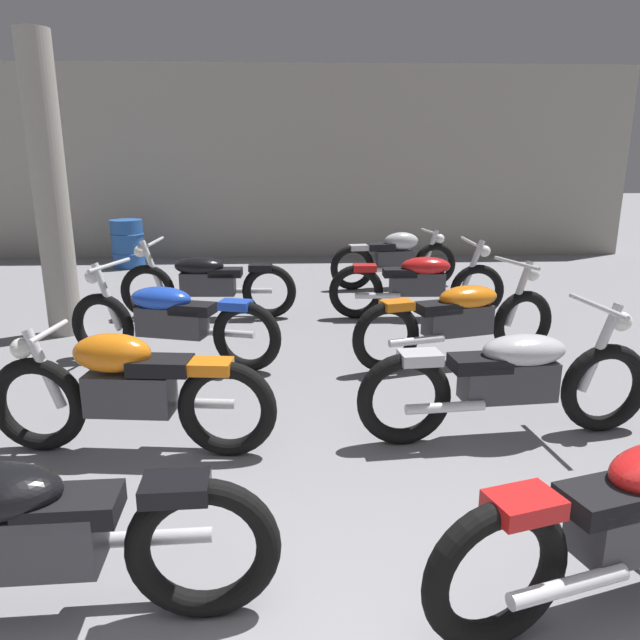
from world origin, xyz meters
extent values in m
cube|color=#9E998E|center=(0.00, 10.77, 1.80)|extent=(12.68, 0.24, 3.60)
cylinder|color=#9E998E|center=(-2.83, 5.44, 1.60)|extent=(0.36, 0.36, 3.20)
torus|color=black|center=(-0.63, 0.97, 0.34)|extent=(0.67, 0.14, 0.67)
cube|color=#38383D|center=(-1.38, 0.94, 0.44)|extent=(0.67, 0.27, 0.28)
cube|color=black|center=(-1.16, 0.95, 0.57)|extent=(0.41, 0.26, 0.10)
cube|color=black|center=(-0.73, 0.97, 0.64)|extent=(0.29, 0.21, 0.08)
cylinder|color=silver|center=(-0.88, 1.09, 0.32)|extent=(0.55, 0.09, 0.07)
torus|color=black|center=(-1.97, 2.58, 0.34)|extent=(0.68, 0.18, 0.67)
torus|color=black|center=(-0.68, 2.45, 0.34)|extent=(0.68, 0.18, 0.67)
cylinder|color=silver|center=(-1.89, 2.57, 0.59)|extent=(0.25, 0.09, 0.56)
cube|color=#38383D|center=(-1.33, 2.51, 0.44)|extent=(0.59, 0.30, 0.28)
ellipsoid|color=orange|center=(-1.43, 2.52, 0.72)|extent=(0.55, 0.33, 0.26)
cube|color=black|center=(-1.11, 2.49, 0.64)|extent=(0.42, 0.28, 0.10)
cube|color=orange|center=(-0.78, 2.46, 0.64)|extent=(0.30, 0.23, 0.08)
cylinder|color=silver|center=(-1.83, 2.56, 0.85)|extent=(0.09, 0.48, 0.04)
sphere|color=white|center=(-2.03, 2.59, 0.73)|extent=(0.14, 0.14, 0.14)
cylinder|color=silver|center=(-0.92, 2.60, 0.32)|extent=(0.55, 0.13, 0.07)
torus|color=black|center=(-2.12, 4.50, 0.34)|extent=(0.67, 0.29, 0.67)
torus|color=black|center=(-0.67, 4.09, 0.34)|extent=(0.67, 0.29, 0.67)
cylinder|color=silver|center=(-2.04, 4.48, 0.65)|extent=(0.28, 0.14, 0.66)
cube|color=#38383D|center=(-1.39, 4.30, 0.44)|extent=(0.70, 0.41, 0.28)
ellipsoid|color=blue|center=(-1.49, 4.32, 0.66)|extent=(0.66, 0.47, 0.22)
cube|color=black|center=(-1.18, 4.24, 0.57)|extent=(0.45, 0.34, 0.10)
cube|color=blue|center=(-0.77, 4.12, 0.64)|extent=(0.32, 0.27, 0.08)
cylinder|color=silver|center=(-1.98, 4.46, 0.96)|extent=(0.22, 0.66, 0.04)
sphere|color=white|center=(-2.17, 4.52, 0.84)|extent=(0.14, 0.14, 0.14)
cylinder|color=silver|center=(-0.88, 4.29, 0.32)|extent=(0.55, 0.22, 0.07)
torus|color=black|center=(-2.03, 6.06, 0.34)|extent=(0.67, 0.14, 0.67)
torus|color=black|center=(-0.54, 6.00, 0.34)|extent=(0.67, 0.14, 0.67)
cylinder|color=silver|center=(-1.95, 6.06, 0.65)|extent=(0.28, 0.08, 0.66)
cube|color=#38383D|center=(-1.29, 6.03, 0.44)|extent=(0.67, 0.27, 0.28)
ellipsoid|color=black|center=(-1.39, 6.04, 0.66)|extent=(0.61, 0.34, 0.22)
cube|color=black|center=(-1.07, 6.02, 0.57)|extent=(0.41, 0.26, 0.10)
cube|color=black|center=(-0.64, 6.00, 0.64)|extent=(0.29, 0.21, 0.08)
cylinder|color=silver|center=(-1.89, 6.06, 0.96)|extent=(0.06, 0.68, 0.04)
sphere|color=white|center=(-2.09, 6.06, 0.84)|extent=(0.14, 0.14, 0.14)
cylinder|color=silver|center=(-0.78, 6.14, 0.32)|extent=(0.55, 0.09, 0.07)
torus|color=black|center=(0.58, 0.75, 0.34)|extent=(0.67, 0.29, 0.67)
cube|color=black|center=(1.09, 0.90, 0.57)|extent=(0.45, 0.34, 0.10)
cube|color=red|center=(0.67, 0.78, 0.64)|extent=(0.33, 0.27, 0.08)
cylinder|color=silver|center=(0.85, 0.70, 0.32)|extent=(0.55, 0.22, 0.07)
torus|color=black|center=(2.02, 2.70, 0.34)|extent=(0.68, 0.17, 0.67)
torus|color=black|center=(0.53, 2.56, 0.34)|extent=(0.68, 0.17, 0.67)
cylinder|color=silver|center=(1.94, 2.70, 0.65)|extent=(0.28, 0.10, 0.66)
cube|color=#38383D|center=(1.27, 2.63, 0.44)|extent=(0.68, 0.30, 0.28)
ellipsoid|color=#B7B7BC|center=(1.37, 2.64, 0.66)|extent=(0.63, 0.38, 0.22)
cube|color=black|center=(1.05, 2.61, 0.57)|extent=(0.42, 0.28, 0.10)
cube|color=#B7B7BC|center=(0.63, 2.57, 0.64)|extent=(0.30, 0.23, 0.08)
cylinder|color=silver|center=(1.88, 2.69, 0.96)|extent=(0.10, 0.68, 0.04)
sphere|color=white|center=(2.08, 2.71, 0.84)|extent=(0.14, 0.14, 0.14)
cylinder|color=silver|center=(0.79, 2.46, 0.32)|extent=(0.55, 0.12, 0.07)
torus|color=black|center=(2.06, 4.43, 0.34)|extent=(0.67, 0.29, 0.67)
torus|color=black|center=(0.62, 4.02, 0.34)|extent=(0.67, 0.29, 0.67)
cylinder|color=silver|center=(1.98, 4.41, 0.65)|extent=(0.28, 0.14, 0.66)
cube|color=#38383D|center=(1.34, 4.23, 0.44)|extent=(0.70, 0.41, 0.28)
ellipsoid|color=orange|center=(1.44, 4.26, 0.66)|extent=(0.67, 0.47, 0.22)
cube|color=black|center=(1.13, 4.17, 0.57)|extent=(0.45, 0.34, 0.10)
cube|color=orange|center=(0.72, 4.05, 0.64)|extent=(0.32, 0.27, 0.08)
cylinder|color=silver|center=(1.93, 4.40, 0.96)|extent=(0.22, 0.66, 0.04)
sphere|color=white|center=(2.12, 4.45, 0.84)|extent=(0.14, 0.14, 0.14)
cylinder|color=silver|center=(0.90, 3.96, 0.32)|extent=(0.55, 0.22, 0.07)
torus|color=black|center=(2.04, 5.90, 0.34)|extent=(0.67, 0.12, 0.67)
torus|color=black|center=(0.54, 5.93, 0.34)|extent=(0.67, 0.12, 0.67)
cylinder|color=silver|center=(1.96, 5.90, 0.65)|extent=(0.28, 0.08, 0.66)
cube|color=#38383D|center=(1.29, 5.92, 0.44)|extent=(0.67, 0.25, 0.28)
ellipsoid|color=red|center=(1.39, 5.91, 0.66)|extent=(0.61, 0.33, 0.22)
cube|color=black|center=(1.07, 5.92, 0.57)|extent=(0.41, 0.25, 0.10)
cube|color=red|center=(0.64, 5.93, 0.64)|extent=(0.28, 0.21, 0.08)
cylinder|color=silver|center=(1.90, 5.90, 0.96)|extent=(0.05, 0.68, 0.04)
sphere|color=white|center=(2.10, 5.90, 0.84)|extent=(0.14, 0.14, 0.14)
cylinder|color=silver|center=(0.78, 5.80, 0.32)|extent=(0.55, 0.08, 0.07)
torus|color=black|center=(1.93, 7.75, 0.34)|extent=(0.68, 0.21, 0.67)
torus|color=black|center=(0.65, 7.57, 0.34)|extent=(0.68, 0.21, 0.67)
cylinder|color=silver|center=(1.85, 7.74, 0.59)|extent=(0.25, 0.10, 0.56)
cube|color=#38383D|center=(1.29, 7.66, 0.44)|extent=(0.60, 0.32, 0.28)
ellipsoid|color=#B7B7BC|center=(1.39, 7.68, 0.72)|extent=(0.55, 0.35, 0.26)
cube|color=black|center=(1.07, 7.63, 0.64)|extent=(0.43, 0.30, 0.10)
cube|color=#B7B7BC|center=(0.74, 7.58, 0.64)|extent=(0.31, 0.24, 0.08)
cylinder|color=silver|center=(1.79, 7.73, 0.85)|extent=(0.10, 0.48, 0.04)
sphere|color=white|center=(1.99, 7.76, 0.73)|extent=(0.14, 0.14, 0.14)
cylinder|color=silver|center=(0.91, 7.47, 0.32)|extent=(0.55, 0.15, 0.07)
cylinder|color=#23519E|center=(-3.20, 9.61, 0.42)|extent=(0.56, 0.56, 0.85)
torus|color=#23519E|center=(-3.20, 9.61, 0.59)|extent=(0.59, 0.59, 0.03)
torus|color=#23519E|center=(-3.20, 9.61, 0.26)|extent=(0.59, 0.59, 0.03)
camera|label=1|loc=(-0.23, -1.28, 1.97)|focal=33.83mm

